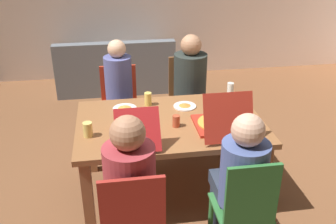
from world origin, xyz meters
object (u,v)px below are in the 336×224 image
(drinking_glass_3, at_px, (176,121))
(drinking_glass_0, at_px, (88,130))
(chair_0, at_px, (188,97))
(drinking_glass_2, at_px, (148,99))
(pizza_box_0, at_px, (136,130))
(person_3, at_px, (130,184))
(person_1, at_px, (240,174))
(chair_2, at_px, (120,101))
(person_2, at_px, (119,89))
(plate_2, at_px, (227,103))
(plate_0, at_px, (185,106))
(drinking_glass_1, at_px, (230,89))
(couch, at_px, (116,71))
(chair_1, at_px, (245,210))
(pizza_box_1, at_px, (220,123))
(person_0, at_px, (191,83))
(plate_1, at_px, (125,108))
(dining_table, at_px, (170,130))

(drinking_glass_3, bearing_deg, drinking_glass_0, -175.42)
(chair_0, height_order, drinking_glass_2, chair_0)
(pizza_box_0, bearing_deg, person_3, -98.18)
(person_1, xyz_separation_m, chair_2, (-0.78, 1.86, -0.21))
(person_2, height_order, drinking_glass_2, person_2)
(chair_0, xyz_separation_m, pizza_box_0, (-0.69, -1.20, 0.26))
(person_2, bearing_deg, plate_2, -31.07)
(plate_0, bearing_deg, chair_0, 75.73)
(plate_2, distance_m, drinking_glass_1, 0.21)
(chair_0, xyz_separation_m, couch, (-0.78, 1.69, -0.25))
(chair_0, height_order, chair_1, chair_0)
(chair_1, distance_m, person_3, 0.82)
(plate_2, height_order, drinking_glass_3, drinking_glass_3)
(chair_1, distance_m, pizza_box_0, 1.06)
(chair_0, xyz_separation_m, pizza_box_1, (0.03, -1.19, 0.27))
(chair_0, bearing_deg, drinking_glass_0, -132.93)
(chair_2, distance_m, drinking_glass_2, 0.78)
(person_0, bearing_deg, drinking_glass_3, -109.12)
(drinking_glass_3, bearing_deg, pizza_box_1, -14.90)
(pizza_box_0, relative_size, drinking_glass_2, 4.32)
(chair_1, xyz_separation_m, person_1, (0.00, 0.15, 0.20))
(person_1, bearing_deg, pizza_box_1, 87.66)
(plate_0, distance_m, drinking_glass_1, 0.54)
(person_0, relative_size, couch, 0.73)
(pizza_box_1, bearing_deg, plate_1, 146.91)
(couch, bearing_deg, chair_1, -77.96)
(pizza_box_0, bearing_deg, chair_1, -48.19)
(person_3, height_order, plate_0, person_3)
(couch, bearing_deg, chair_0, -65.26)
(plate_2, bearing_deg, person_3, -131.37)
(person_0, xyz_separation_m, pizza_box_1, (0.03, -1.05, 0.05))
(plate_1, relative_size, couch, 0.13)
(pizza_box_1, bearing_deg, person_2, 126.59)
(chair_1, xyz_separation_m, plate_0, (-0.18, 1.25, 0.24))
(person_3, bearing_deg, chair_0, 67.23)
(drinking_glass_2, bearing_deg, drinking_glass_1, 6.12)
(dining_table, height_order, person_0, person_0)
(person_3, height_order, pizza_box_1, person_3)
(person_1, distance_m, plate_2, 1.13)
(pizza_box_0, height_order, couch, pizza_box_0)
(person_1, relative_size, plate_1, 5.47)
(drinking_glass_1, relative_size, drinking_glass_3, 1.35)
(chair_0, xyz_separation_m, drinking_glass_2, (-0.52, -0.62, 0.28))
(dining_table, xyz_separation_m, pizza_box_1, (0.40, -0.21, 0.15))
(chair_1, distance_m, chair_2, 2.16)
(person_0, xyz_separation_m, couch, (-0.78, 1.83, -0.48))
(drinking_glass_3, bearing_deg, chair_1, -69.13)
(person_1, distance_m, person_3, 0.78)
(dining_table, relative_size, plate_0, 7.60)
(chair_0, bearing_deg, chair_2, 176.64)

